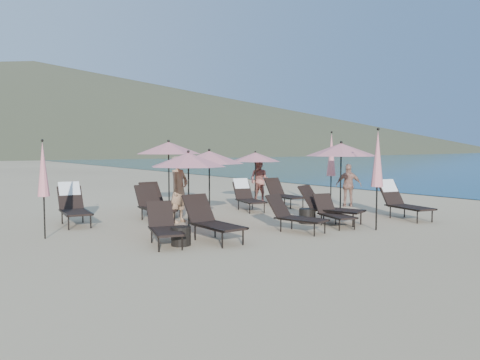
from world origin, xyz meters
TOP-DOWN VIEW (x-y plane):
  - ground at (0.00, 0.00)m, footprint 800.00×800.00m
  - volcanic_headland at (71.37, 302.62)m, footprint 690.00×690.00m
  - lounger_0 at (-4.32, 0.54)m, footprint 1.03×1.68m
  - lounger_1 at (-3.24, 0.27)m, footprint 0.71×1.80m
  - lounger_2 at (-0.88, 0.00)m, footprint 0.97×1.70m
  - lounger_3 at (0.84, 0.44)m, footprint 1.24×1.96m
  - lounger_4 at (0.54, -0.01)m, footprint 0.94×1.57m
  - lounger_5 at (3.29, -0.26)m, footprint 1.05×1.94m
  - lounger_6 at (-5.12, 4.55)m, footprint 0.90×1.93m
  - lounger_7 at (-2.39, 4.69)m, footprint 0.72×1.80m
  - lounger_8 at (-2.99, 3.81)m, footprint 0.78×1.80m
  - lounger_9 at (0.61, 4.00)m, footprint 1.04×1.80m
  - lounger_10 at (2.36, 4.12)m, footprint 0.81×1.80m
  - umbrella_open_0 at (-3.13, 1.51)m, footprint 1.95×1.95m
  - umbrella_open_1 at (-1.96, 2.37)m, footprint 1.98×1.98m
  - umbrella_open_2 at (2.10, 1.12)m, footprint 2.20×2.20m
  - umbrella_open_3 at (-1.63, 5.47)m, footprint 2.25×2.25m
  - umbrella_open_4 at (1.89, 5.18)m, footprint 1.89×1.89m
  - umbrella_closed_0 at (0.97, -1.12)m, footprint 0.31×0.31m
  - umbrella_closed_1 at (3.15, 2.49)m, footprint 0.32×0.32m
  - umbrella_closed_2 at (-6.31, 2.79)m, footprint 0.28×0.28m
  - side_table_0 at (-4.07, 0.22)m, footprint 0.44×0.44m
  - side_table_1 at (0.29, 0.75)m, footprint 0.43×0.43m
  - beachgoer_a at (-2.55, 3.08)m, footprint 0.83×0.72m
  - beachgoer_b at (2.59, 5.83)m, footprint 0.88×0.99m
  - beachgoer_c at (4.20, 2.60)m, footprint 0.91×0.92m

SIDE VIEW (x-z plane):
  - ground at x=0.00m, z-range 0.00..0.00m
  - side_table_0 at x=-4.07m, z-range 0.00..0.42m
  - side_table_1 at x=0.29m, z-range 0.00..0.42m
  - lounger_4 at x=0.54m, z-range -0.03..0.82m
  - lounger_0 at x=-4.32m, z-range -0.03..0.88m
  - lounger_2 at x=-0.88m, z-range -0.03..0.89m
  - lounger_10 at x=2.36m, z-range -0.03..0.97m
  - lounger_8 at x=-2.99m, z-range -0.03..0.98m
  - lounger_7 at x=-2.39m, z-range -0.03..0.99m
  - lounger_1 at x=-3.24m, z-range -0.03..0.99m
  - lounger_3 at x=0.84m, z-range -0.03..1.02m
  - lounger_9 at x=0.61m, z-range -0.02..1.04m
  - lounger_5 at x=3.29m, z-range -0.03..1.12m
  - lounger_6 at x=-5.12m, z-range -0.03..1.13m
  - beachgoer_c at x=4.20m, z-range 0.00..1.56m
  - beachgoer_b at x=2.59m, z-range 0.00..1.69m
  - beachgoer_a at x=-2.55m, z-range 0.00..1.91m
  - umbrella_closed_2 at x=-6.31m, z-range 0.46..2.82m
  - umbrella_open_4 at x=1.89m, z-range 0.78..2.82m
  - umbrella_open_0 at x=-3.13m, z-range 0.80..2.90m
  - umbrella_closed_0 at x=0.97m, z-range 0.52..3.19m
  - umbrella_open_1 at x=-1.96m, z-range 0.82..2.95m
  - umbrella_closed_1 at x=3.15m, z-range 0.53..3.26m
  - umbrella_open_2 at x=2.10m, z-range 0.91..3.27m
  - umbrella_open_3 at x=-1.63m, z-range 0.93..3.35m
  - volcanic_headland at x=71.37m, z-range -1.01..53.99m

